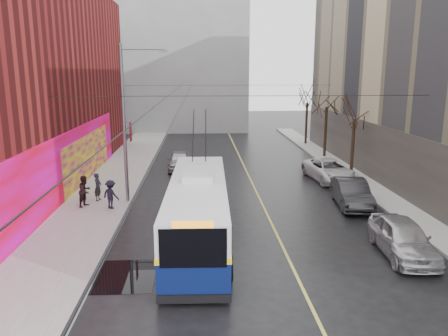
# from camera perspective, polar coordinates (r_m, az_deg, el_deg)

# --- Properties ---
(ground) EXTENTS (140.00, 140.00, 0.00)m
(ground) POSITION_cam_1_polar(r_m,az_deg,el_deg) (16.57, 4.49, -14.54)
(ground) COLOR black
(ground) RESTS_ON ground
(sidewalk_left) EXTENTS (4.00, 60.00, 0.15)m
(sidewalk_left) POSITION_cam_1_polar(r_m,az_deg,el_deg) (28.27, -15.22, -3.21)
(sidewalk_left) COLOR gray
(sidewalk_left) RESTS_ON ground
(sidewalk_right) EXTENTS (2.00, 60.00, 0.15)m
(sidewalk_right) POSITION_cam_1_polar(r_m,az_deg,el_deg) (29.78, 18.76, -2.65)
(sidewalk_right) COLOR gray
(sidewalk_right) RESTS_ON ground
(lane_line) EXTENTS (0.12, 50.00, 0.01)m
(lane_line) POSITION_cam_1_polar(r_m,az_deg,el_deg) (29.81, 3.78, -2.13)
(lane_line) COLOR #BFB74C
(lane_line) RESTS_ON ground
(building_far) EXTENTS (20.50, 12.10, 18.00)m
(building_far) POSITION_cam_1_polar(r_m,az_deg,el_deg) (59.75, -7.20, 13.86)
(building_far) COLOR gray
(building_far) RESTS_ON ground
(streetlight_pole) EXTENTS (2.65, 0.60, 9.00)m
(streetlight_pole) POSITION_cam_1_polar(r_m,az_deg,el_deg) (25.09, -12.59, 6.09)
(streetlight_pole) COLOR slate
(streetlight_pole) RESTS_ON ground
(catenary_wires) EXTENTS (18.00, 60.00, 0.22)m
(catenary_wires) POSITION_cam_1_polar(r_m,az_deg,el_deg) (29.42, -4.18, 10.00)
(catenary_wires) COLOR black
(tree_near) EXTENTS (3.20, 3.20, 6.40)m
(tree_near) POSITION_cam_1_polar(r_m,az_deg,el_deg) (32.66, 16.76, 7.52)
(tree_near) COLOR black
(tree_near) RESTS_ON ground
(tree_mid) EXTENTS (3.20, 3.20, 6.68)m
(tree_mid) POSITION_cam_1_polar(r_m,az_deg,el_deg) (39.28, 13.32, 8.88)
(tree_mid) COLOR black
(tree_mid) RESTS_ON ground
(tree_far) EXTENTS (3.20, 3.20, 6.57)m
(tree_far) POSITION_cam_1_polar(r_m,az_deg,el_deg) (46.03, 10.85, 9.34)
(tree_far) COLOR black
(tree_far) RESTS_ON ground
(puddle) EXTENTS (2.81, 2.82, 0.01)m
(puddle) POSITION_cam_1_polar(r_m,az_deg,el_deg) (17.36, -13.70, -13.55)
(puddle) COLOR black
(puddle) RESTS_ON ground
(pigeons_flying) EXTENTS (3.87, 3.40, 0.40)m
(pigeons_flying) POSITION_cam_1_polar(r_m,az_deg,el_deg) (24.41, -6.64, 12.17)
(pigeons_flying) COLOR slate
(trolleybus) EXTENTS (2.93, 11.61, 5.46)m
(trolleybus) POSITION_cam_1_polar(r_m,az_deg,el_deg) (19.52, -3.42, -5.43)
(trolleybus) COLOR #091448
(trolleybus) RESTS_ON ground
(parked_car_a) EXTENTS (2.13, 4.67, 1.55)m
(parked_car_a) POSITION_cam_1_polar(r_m,az_deg,el_deg) (19.79, 22.30, -8.41)
(parked_car_a) COLOR #BBBABF
(parked_car_a) RESTS_ON ground
(parked_car_b) EXTENTS (2.14, 4.82, 1.54)m
(parked_car_b) POSITION_cam_1_polar(r_m,az_deg,el_deg) (25.83, 16.33, -3.16)
(parked_car_b) COLOR #252527
(parked_car_b) RESTS_ON ground
(parked_car_c) EXTENTS (3.14, 5.63, 1.49)m
(parked_car_c) POSITION_cam_1_polar(r_m,az_deg,el_deg) (31.43, 13.65, -0.30)
(parked_car_c) COLOR silver
(parked_car_c) RESTS_ON ground
(following_car) EXTENTS (1.70, 4.14, 1.41)m
(following_car) POSITION_cam_1_polar(r_m,az_deg,el_deg) (34.30, -5.86, 0.98)
(following_car) COLOR #A4A4A8
(following_car) RESTS_ON ground
(pedestrian_a) EXTENTS (0.49, 0.65, 1.62)m
(pedestrian_a) POSITION_cam_1_polar(r_m,az_deg,el_deg) (26.41, -16.15, -2.38)
(pedestrian_a) COLOR black
(pedestrian_a) RESTS_ON sidewalk_left
(pedestrian_b) EXTENTS (0.95, 1.05, 1.76)m
(pedestrian_b) POSITION_cam_1_polar(r_m,az_deg,el_deg) (25.46, -17.70, -2.88)
(pedestrian_b) COLOR black
(pedestrian_b) RESTS_ON sidewalk_left
(pedestrian_c) EXTENTS (1.19, 1.03, 1.59)m
(pedestrian_c) POSITION_cam_1_polar(r_m,az_deg,el_deg) (24.69, -14.57, -3.35)
(pedestrian_c) COLOR black
(pedestrian_c) RESTS_ON sidewalk_left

